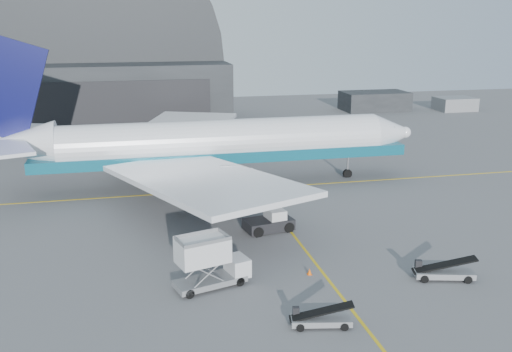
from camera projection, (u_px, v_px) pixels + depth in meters
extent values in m
plane|color=#565659|center=(308.00, 254.00, 48.74)|extent=(200.00, 200.00, 0.00)
cube|color=gold|center=(257.00, 188.00, 67.54)|extent=(80.00, 0.25, 0.02)
cube|color=gold|center=(315.00, 263.00, 46.86)|extent=(0.25, 40.00, 0.02)
cube|color=black|center=(85.00, 94.00, 103.61)|extent=(50.00, 28.00, 12.00)
cube|color=black|center=(79.00, 112.00, 90.62)|extent=(42.00, 0.40, 9.50)
cube|color=black|center=(374.00, 110.00, 124.42)|extent=(14.00, 8.00, 4.00)
cube|color=slate|center=(454.00, 110.00, 124.24)|extent=(8.00, 6.00, 2.80)
cylinder|color=white|center=(224.00, 141.00, 67.34)|extent=(37.72, 5.03, 5.03)
cone|color=white|center=(390.00, 133.00, 71.79)|extent=(4.61, 5.03, 5.03)
sphere|color=white|center=(405.00, 132.00, 72.23)|extent=(1.47, 1.47, 1.47)
cone|color=white|center=(21.00, 144.00, 62.43)|extent=(7.34, 5.03, 5.03)
cube|color=black|center=(381.00, 129.00, 71.36)|extent=(2.72, 2.31, 0.73)
cube|color=#0B4E62|center=(224.00, 154.00, 67.77)|extent=(44.01, 5.08, 1.26)
cube|color=white|center=(203.00, 180.00, 54.91)|extent=(19.32, 25.69, 1.53)
cube|color=white|center=(179.00, 131.00, 78.56)|extent=(19.32, 25.69, 1.53)
cube|color=white|center=(7.00, 148.00, 57.72)|extent=(6.41, 8.77, 0.37)
cube|color=white|center=(23.00, 131.00, 66.58)|extent=(6.41, 8.77, 0.37)
cube|color=#08093A|center=(4.00, 88.00, 60.55)|extent=(9.72, 0.52, 12.07)
cylinder|color=gray|center=(228.00, 183.00, 59.97)|extent=(5.45, 2.83, 2.83)
cylinder|color=gray|center=(206.00, 148.00, 75.73)|extent=(5.45, 2.83, 2.83)
cylinder|color=#A5A5AA|center=(348.00, 166.00, 71.71)|extent=(0.29, 0.29, 2.93)
cylinder|color=black|center=(347.00, 174.00, 71.98)|extent=(1.15, 0.37, 1.15)
cylinder|color=black|center=(211.00, 189.00, 65.05)|extent=(1.36, 0.47, 1.36)
cylinder|color=black|center=(204.00, 174.00, 71.35)|extent=(1.36, 0.47, 1.36)
cube|color=slate|center=(210.00, 281.00, 42.61)|extent=(5.71, 3.55, 0.44)
cube|color=silver|center=(237.00, 266.00, 43.50)|extent=(1.94, 2.36, 1.42)
cube|color=black|center=(245.00, 261.00, 43.75)|extent=(0.55, 1.64, 0.80)
cube|color=silver|center=(203.00, 251.00, 41.68)|extent=(4.20, 3.18, 1.77)
cylinder|color=black|center=(240.00, 281.00, 42.81)|extent=(0.76, 0.46, 0.71)
cylinder|color=black|center=(229.00, 272.00, 44.38)|extent=(0.76, 0.46, 0.71)
cylinder|color=black|center=(190.00, 294.00, 40.90)|extent=(0.76, 0.46, 0.71)
cylinder|color=black|center=(180.00, 284.00, 42.47)|extent=(0.76, 0.46, 0.71)
cube|color=black|center=(269.00, 224.00, 53.95)|extent=(4.87, 3.25, 1.01)
cube|color=silver|center=(275.00, 214.00, 53.96)|extent=(1.92, 2.28, 1.01)
cylinder|color=black|center=(289.00, 227.00, 53.59)|extent=(1.07, 0.57, 1.01)
cylinder|color=black|center=(279.00, 220.00, 55.58)|extent=(1.07, 0.57, 1.01)
cylinder|color=black|center=(258.00, 232.00, 52.40)|extent=(1.07, 0.57, 1.01)
cylinder|color=black|center=(249.00, 224.00, 54.39)|extent=(1.07, 0.57, 1.01)
cube|color=slate|center=(321.00, 320.00, 37.23)|extent=(4.12, 2.06, 0.40)
cube|color=black|center=(321.00, 312.00, 37.06)|extent=(4.29, 1.67, 1.14)
cube|color=black|center=(296.00, 311.00, 37.54)|extent=(0.51, 0.44, 0.54)
cylinder|color=black|center=(344.00, 327.00, 36.70)|extent=(0.57, 0.32, 0.54)
cylinder|color=black|center=(341.00, 317.00, 37.91)|extent=(0.57, 0.32, 0.54)
cylinder|color=black|center=(300.00, 327.00, 36.62)|extent=(0.57, 0.32, 0.54)
cylinder|color=black|center=(298.00, 318.00, 37.83)|extent=(0.57, 0.32, 0.54)
cube|color=slate|center=(444.00, 273.00, 43.94)|extent=(4.74, 2.62, 0.46)
cube|color=black|center=(445.00, 265.00, 43.74)|extent=(4.90, 2.20, 1.31)
cube|color=black|center=(418.00, 264.00, 44.40)|extent=(0.60, 0.52, 0.61)
cylinder|color=black|center=(468.00, 280.00, 43.23)|extent=(0.66, 0.40, 0.61)
cylinder|color=black|center=(462.00, 271.00, 44.61)|extent=(0.66, 0.40, 0.61)
cylinder|color=black|center=(424.00, 279.00, 43.34)|extent=(0.66, 0.40, 0.61)
cylinder|color=black|center=(420.00, 271.00, 44.72)|extent=(0.66, 0.40, 0.61)
cube|color=#E95407|center=(309.00, 274.00, 44.80)|extent=(0.36, 0.36, 0.03)
cone|color=#E95407|center=(310.00, 271.00, 44.73)|extent=(0.36, 0.36, 0.52)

